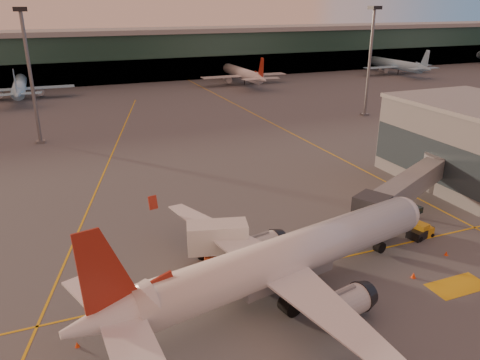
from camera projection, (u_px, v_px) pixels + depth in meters
name	position (u px, v px, depth m)	size (l,w,h in m)	color
ground	(277.00, 305.00, 43.51)	(600.00, 600.00, 0.00)	#4C4F54
taxi_markings	(122.00, 168.00, 79.46)	(100.12, 173.00, 0.01)	gold
terminal	(97.00, 56.00, 163.18)	(400.00, 20.00, 17.60)	#19382D
gate_building	(472.00, 142.00, 71.54)	(18.40, 22.40, 12.60)	slate
mast_west_near	(29.00, 67.00, 88.35)	(2.40, 2.40, 25.60)	slate
mast_east_near	(370.00, 54.00, 111.24)	(2.40, 2.40, 25.60)	slate
distant_aircraft_row	(144.00, 90.00, 149.50)	(350.00, 34.00, 13.00)	#90CCF2
main_airplane	(281.00, 260.00, 43.49)	(39.03, 35.47, 11.87)	white
jet_bridge	(413.00, 184.00, 61.28)	(23.26, 13.68, 5.87)	slate
catering_truck	(218.00, 242.00, 49.15)	(6.76, 4.23, 4.88)	#C6431C
gpu_cart	(424.00, 232.00, 55.99)	(2.10, 1.25, 1.20)	#C68D18
pushback_tug	(420.00, 231.00, 55.92)	(3.65, 2.60, 1.70)	black
cone_nose	(446.00, 253.00, 51.91)	(0.40, 0.40, 0.51)	#FF440D
cone_tail	(77.00, 344.00, 38.09)	(0.38, 0.38, 0.49)	#FF440D
cone_wing_left	(215.00, 220.00, 59.84)	(0.38, 0.38, 0.49)	#FF440D
cone_fwd	(414.00, 275.00, 47.66)	(0.48, 0.48, 0.61)	#FF440D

